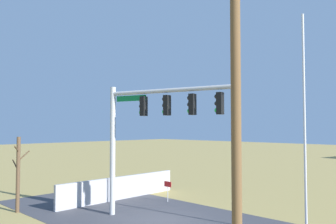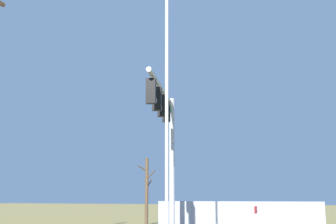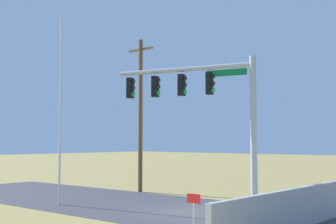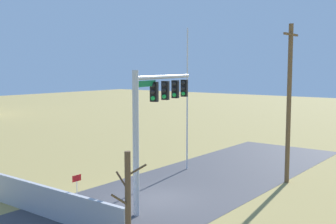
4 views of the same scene
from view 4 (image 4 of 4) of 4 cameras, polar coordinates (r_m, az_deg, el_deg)
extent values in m
plane|color=#9E894C|center=(22.13, -1.54, -11.53)|extent=(160.00, 160.00, 0.00)
cube|color=#3D3D42|center=(25.23, 4.29, -9.33)|extent=(28.00, 8.00, 0.01)
cube|color=#B7B5AD|center=(19.07, -6.36, -14.48)|extent=(6.00, 6.00, 0.01)
cube|color=#A8A8AD|center=(19.66, -15.23, -11.87)|extent=(0.20, 8.73, 1.41)
cylinder|color=#B2B5BA|center=(18.91, -4.36, -4.33)|extent=(0.28, 0.28, 6.56)
cylinder|color=#B2B5BA|center=(21.50, -0.41, 4.78)|extent=(6.28, 1.76, 0.20)
cube|color=#0F7238|center=(19.65, -2.84, 3.85)|extent=(1.75, 0.47, 0.28)
cube|color=black|center=(20.36, -1.87, 2.74)|extent=(0.32, 0.41, 0.96)
sphere|color=black|center=(20.21, -2.06, 3.57)|extent=(0.22, 0.22, 0.22)
sphere|color=black|center=(20.22, -2.05, 2.72)|extent=(0.22, 0.22, 0.22)
sphere|color=green|center=(20.24, -2.05, 1.87)|extent=(0.22, 0.22, 0.22)
cube|color=black|center=(21.56, -0.36, 2.92)|extent=(0.32, 0.41, 0.96)
sphere|color=black|center=(21.41, -0.52, 3.71)|extent=(0.22, 0.22, 0.22)
sphere|color=black|center=(21.43, -0.52, 2.90)|extent=(0.22, 0.22, 0.22)
sphere|color=green|center=(21.45, -0.52, 2.10)|extent=(0.22, 0.22, 0.22)
cube|color=black|center=(22.78, 0.99, 3.09)|extent=(0.32, 0.41, 0.96)
sphere|color=black|center=(22.63, 0.85, 3.83)|extent=(0.22, 0.22, 0.22)
sphere|color=black|center=(22.65, 0.85, 3.07)|extent=(0.22, 0.22, 0.22)
sphere|color=green|center=(22.66, 0.85, 2.31)|extent=(0.22, 0.22, 0.22)
cube|color=black|center=(24.01, 2.21, 3.23)|extent=(0.32, 0.41, 0.96)
sphere|color=black|center=(23.86, 2.08, 3.93)|extent=(0.22, 0.22, 0.22)
sphere|color=black|center=(23.87, 2.08, 3.22)|extent=(0.22, 0.22, 0.22)
sphere|color=green|center=(23.89, 2.08, 2.50)|extent=(0.22, 0.22, 0.22)
cylinder|color=silver|center=(27.49, 2.61, 1.67)|extent=(0.10, 0.10, 9.20)
cylinder|color=brown|center=(25.19, 15.98, 0.98)|extent=(0.26, 0.26, 9.13)
cube|color=brown|center=(25.18, 16.24, 10.01)|extent=(1.90, 0.12, 0.12)
cylinder|color=brown|center=(14.31, -5.41, -13.11)|extent=(0.20, 0.20, 3.97)
cylinder|color=brown|center=(13.91, -6.48, -11.70)|extent=(0.78, 0.07, 0.57)
cylinder|color=brown|center=(13.97, -4.19, -7.79)|extent=(0.54, 0.47, 0.39)
cylinder|color=brown|center=(14.23, -6.21, -9.17)|extent=(0.12, 0.61, 0.55)
cylinder|color=silver|center=(22.43, -12.17, -10.22)|extent=(0.04, 0.04, 0.90)
cube|color=red|center=(22.27, -12.21, -8.72)|extent=(0.56, 0.02, 0.32)
camera|label=1|loc=(28.26, 33.82, 0.53)|focal=36.30mm
camera|label=2|loc=(39.79, 6.48, -1.35)|focal=46.16mm
camera|label=3|loc=(29.82, -43.98, -2.69)|focal=49.65mm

